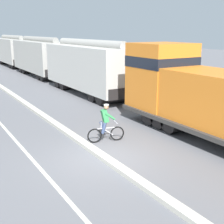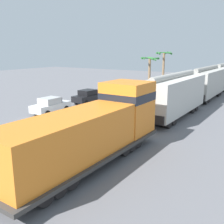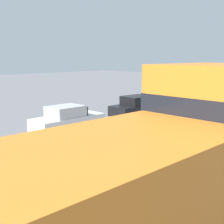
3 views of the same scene
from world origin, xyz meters
name	(u,v)px [view 2 (image 2 of 3)]	position (x,y,z in m)	size (l,w,h in m)	color
ground_plane	(41,140)	(0.00, 0.00, 0.00)	(120.00, 120.00, 0.00)	slate
median_curb	(93,121)	(0.00, 6.00, 0.08)	(0.36, 36.00, 0.16)	beige
lane_stripe	(73,118)	(-2.40, 6.00, 0.00)	(0.14, 36.00, 0.01)	silver
locomotive	(95,130)	(5.32, -0.56, 1.80)	(3.10, 11.61, 4.20)	orange
hopper_car_lead	(174,95)	(5.32, 11.59, 2.08)	(2.90, 10.60, 4.18)	beige
hopper_car_middle	(206,83)	(5.32, 23.19, 2.08)	(2.90, 10.60, 4.18)	#ADAAA3
hopper_car_trailing	(224,76)	(5.32, 34.79, 2.08)	(2.90, 10.60, 4.18)	#ADABA3
parked_car_white	(51,105)	(-5.40, 6.14, 0.82)	(1.89, 4.23, 1.62)	silver
parked_car_black	(88,96)	(-5.52, 12.31, 0.82)	(1.96, 4.26, 1.62)	black
cyclist	(66,126)	(1.04, 1.56, 0.82)	(1.68, 0.57, 1.71)	black
palm_tree_near	(164,61)	(-2.94, 28.71, 4.50)	(2.69, 2.73, 6.18)	#846647
palm_tree_far	(150,66)	(-2.62, 22.80, 4.02)	(2.68, 2.71, 5.43)	#846647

